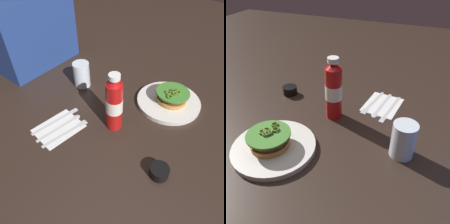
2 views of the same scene
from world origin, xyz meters
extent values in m
plane|color=black|center=(0.00, 0.00, 0.00)|extent=(3.00, 3.00, 0.00)
cylinder|color=silver|center=(0.12, -0.10, 0.01)|extent=(0.26, 0.26, 0.02)
cylinder|color=#B77D3A|center=(0.12, -0.11, 0.03)|extent=(0.12, 0.12, 0.02)
cylinder|color=#512D19|center=(0.12, -0.11, 0.04)|extent=(0.11, 0.11, 0.02)
cylinder|color=red|center=(0.12, -0.11, 0.05)|extent=(0.10, 0.10, 0.01)
cylinder|color=#3F7E2D|center=(0.12, -0.11, 0.06)|extent=(0.13, 0.13, 0.01)
torus|color=#466512|center=(0.08, -0.11, 0.07)|extent=(0.02, 0.02, 0.01)
torus|color=#436526|center=(0.13, -0.11, 0.07)|extent=(0.02, 0.02, 0.01)
torus|color=#476719|center=(0.11, -0.12, 0.07)|extent=(0.02, 0.02, 0.01)
torus|color=#546723|center=(0.10, -0.10, 0.07)|extent=(0.02, 0.02, 0.01)
torus|color=#4D7421|center=(0.12, -0.11, 0.07)|extent=(0.02, 0.02, 0.01)
torus|color=#547012|center=(0.13, -0.13, 0.07)|extent=(0.02, 0.02, 0.01)
cylinder|color=#B31211|center=(-0.12, 0.00, 0.09)|extent=(0.06, 0.06, 0.19)
cone|color=#B31211|center=(-0.12, 0.00, 0.20)|extent=(0.05, 0.05, 0.02)
cylinder|color=white|center=(-0.12, 0.00, 0.22)|extent=(0.04, 0.04, 0.02)
cylinder|color=white|center=(-0.12, 0.00, 0.10)|extent=(0.06, 0.06, 0.05)
cylinder|color=silver|center=(-0.01, 0.26, 0.06)|extent=(0.07, 0.07, 0.11)
cylinder|color=black|center=(-0.20, -0.23, 0.02)|extent=(0.06, 0.06, 0.03)
cube|color=white|center=(-0.25, 0.15, 0.00)|extent=(0.18, 0.15, 0.00)
cube|color=silver|center=(-0.26, 0.11, 0.00)|extent=(0.18, 0.05, 0.00)
cube|color=silver|center=(-0.18, 0.10, 0.00)|extent=(0.04, 0.03, 0.00)
cube|color=silver|center=(-0.25, 0.15, 0.00)|extent=(0.18, 0.04, 0.00)
ellipsoid|color=silver|center=(-0.18, 0.14, 0.00)|extent=(0.04, 0.03, 0.00)
cube|color=silver|center=(-0.25, 0.19, 0.00)|extent=(0.17, 0.04, 0.00)
cube|color=silver|center=(-0.18, 0.18, 0.00)|extent=(0.08, 0.03, 0.00)
camera|label=1|loc=(-0.57, -0.34, 0.61)|focal=35.75mm
camera|label=2|loc=(0.55, 0.28, 0.52)|focal=38.64mm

